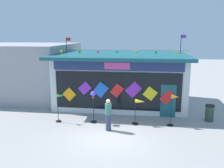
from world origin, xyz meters
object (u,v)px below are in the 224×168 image
(kite_shop_building, at_px, (121,78))
(wind_spinner_far_left, at_px, (60,105))
(wind_spinner_left, at_px, (93,100))
(wind_spinner_center_left, at_px, (139,107))
(wind_spinner_center_right, at_px, (174,104))
(person_near_camera, at_px, (108,115))
(trash_bin, at_px, (210,113))

(kite_shop_building, distance_m, wind_spinner_far_left, 5.46)
(wind_spinner_left, relative_size, wind_spinner_center_left, 1.26)
(wind_spinner_center_right, bearing_deg, person_near_camera, -162.09)
(wind_spinner_center_left, bearing_deg, kite_shop_building, 107.77)
(kite_shop_building, xyz_separation_m, trash_bin, (5.42, -3.12, -1.34))
(wind_spinner_far_left, xyz_separation_m, trash_bin, (8.50, 1.31, -0.53))
(wind_spinner_left, height_order, wind_spinner_center_right, wind_spinner_left)
(person_near_camera, bearing_deg, wind_spinner_center_left, 17.27)
(wind_spinner_far_left, height_order, person_near_camera, person_near_camera)
(wind_spinner_center_right, bearing_deg, wind_spinner_left, -178.99)
(wind_spinner_left, distance_m, wind_spinner_center_left, 2.55)
(wind_spinner_far_left, distance_m, wind_spinner_center_left, 4.45)
(wind_spinner_center_left, bearing_deg, person_near_camera, -145.64)
(wind_spinner_far_left, bearing_deg, kite_shop_building, 55.23)
(kite_shop_building, distance_m, person_near_camera, 5.38)
(wind_spinner_far_left, bearing_deg, person_near_camera, -16.41)
(wind_spinner_far_left, height_order, wind_spinner_center_left, wind_spinner_far_left)
(wind_spinner_far_left, xyz_separation_m, wind_spinner_center_right, (6.32, 0.24, 0.24))
(trash_bin, bearing_deg, person_near_camera, -158.70)
(kite_shop_building, height_order, wind_spinner_far_left, kite_shop_building)
(wind_spinner_far_left, height_order, wind_spinner_left, wind_spinner_left)
(wind_spinner_center_right, distance_m, trash_bin, 2.55)
(wind_spinner_left, bearing_deg, wind_spinner_center_left, 0.43)
(wind_spinner_center_left, height_order, trash_bin, wind_spinner_center_left)
(wind_spinner_left, bearing_deg, kite_shop_building, 74.75)
(wind_spinner_far_left, height_order, trash_bin, wind_spinner_far_left)
(wind_spinner_center_left, bearing_deg, wind_spinner_far_left, -177.67)
(wind_spinner_center_right, bearing_deg, trash_bin, 26.28)
(kite_shop_building, bearing_deg, wind_spinner_left, -105.25)
(wind_spinner_left, xyz_separation_m, trash_bin, (6.58, 1.15, -0.82))
(kite_shop_building, distance_m, wind_spinner_center_right, 5.33)
(kite_shop_building, distance_m, wind_spinner_left, 4.46)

